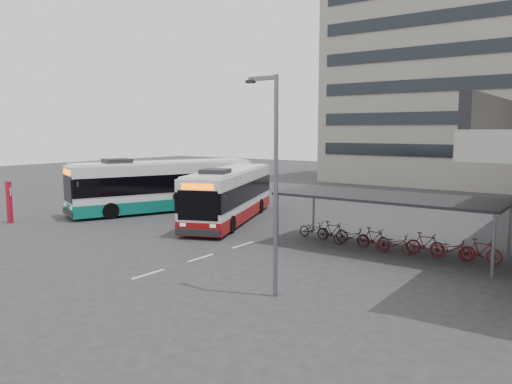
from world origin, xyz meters
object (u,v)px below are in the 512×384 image
Objects in this scene: bus_main at (230,195)px; bus_teal at (163,186)px; pedestrian at (216,216)px; lamp_post at (273,172)px.

bus_teal is at bearing 156.60° from bus_main.
pedestrian is 12.06m from lamp_post.
pedestrian is at bearing -89.79° from bus_main.
bus_teal is 19.02m from lamp_post.
bus_main is 2.91m from pedestrian.
bus_main reaches higher than pedestrian.
bus_main is 0.92× the size of bus_teal.
bus_main is 14.37m from lamp_post.
bus_main is at bearing 22.26° from pedestrian.
lamp_post is (8.82, -7.52, 3.36)m from pedestrian.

